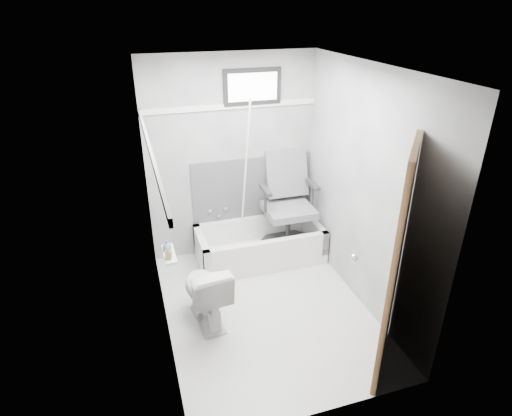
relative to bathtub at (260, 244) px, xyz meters
name	(u,v)px	position (x,y,z in m)	size (l,w,h in m)	color
floor	(266,309)	(-0.23, -0.93, -0.21)	(2.60, 2.60, 0.00)	white
ceiling	(269,68)	(-0.23, -0.93, 2.19)	(2.60, 2.60, 0.00)	silver
wall_back	(232,159)	(-0.23, 0.37, 0.99)	(2.00, 0.02, 2.40)	slate
wall_front	(331,286)	(-0.23, -2.23, 0.99)	(2.00, 0.02, 2.40)	slate
wall_left	(156,219)	(-1.23, -0.93, 0.99)	(0.02, 2.60, 2.40)	slate
wall_right	(364,191)	(0.77, -0.93, 0.99)	(0.02, 2.60, 2.40)	slate
bathtub	(260,244)	(0.00, 0.00, 0.00)	(1.50, 0.70, 0.42)	white
office_chair	(289,203)	(0.37, 0.02, 0.49)	(0.67, 0.67, 1.16)	slate
toilet	(205,292)	(-0.85, -0.91, 0.13)	(0.38, 0.69, 0.67)	silver
door	(448,283)	(0.75, -2.21, 0.79)	(0.78, 0.78, 2.00)	brown
window	(252,87)	(0.02, 0.36, 1.81)	(0.66, 0.04, 0.40)	black
backerboard	(253,188)	(0.02, 0.36, 0.59)	(1.50, 0.02, 0.78)	#4C4C4F
trim_back	(231,106)	(-0.23, 0.36, 1.61)	(2.00, 0.02, 0.06)	white
trim_left	(150,150)	(-1.22, -0.93, 1.61)	(0.02, 2.60, 0.06)	white
pole	(245,177)	(-0.14, 0.13, 0.84)	(0.02, 0.02, 1.95)	white
shelf	(169,254)	(-1.16, -1.03, 0.69)	(0.10, 0.32, 0.03)	silver
soap_bottle_a	(169,253)	(-1.17, -1.11, 0.76)	(0.05, 0.05, 0.11)	olive
soap_bottle_b	(167,245)	(-1.17, -0.97, 0.75)	(0.08, 0.08, 0.10)	slate
faucet	(218,212)	(-0.43, 0.34, 0.34)	(0.26, 0.10, 0.16)	silver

